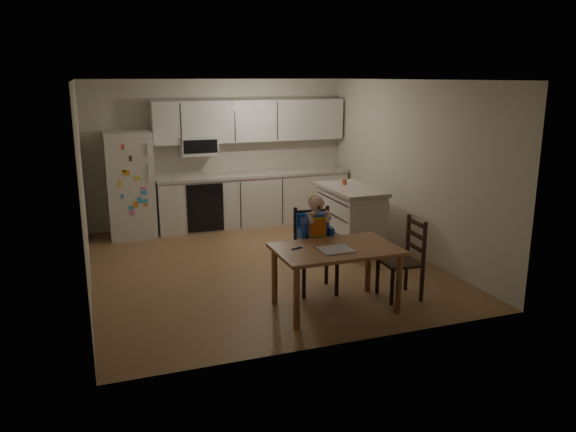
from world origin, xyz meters
The scene contains 10 objects.
room centered at (0.00, 0.48, 1.25)m, with size 4.52×5.01×2.51m.
refrigerator centered at (-1.55, 2.15, 0.85)m, with size 0.72×0.70×1.70m, color silver.
kitchen_run centered at (0.50, 2.24, 0.88)m, with size 3.37×0.62×2.15m.
kitchen_island centered at (1.49, 0.34, 0.47)m, with size 0.67×1.27×0.94m.
red_cup centered at (1.50, 0.57, 0.98)m, with size 0.07×0.07×0.09m, color #DF522D.
dining_table centered at (0.32, -1.70, 0.62)m, with size 1.34×0.86×0.72m.
napkin centered at (0.27, -1.79, 0.73)m, with size 0.34×0.30×0.01m, color #AEAEB3.
toddler_spoon centered at (-0.11, -1.60, 0.73)m, with size 0.02×0.02×0.12m, color #1746AA.
chair_booster centered at (0.33, -1.08, 0.72)m, with size 0.49×0.49×1.19m.
chair_side centered at (1.27, -1.65, 0.54)m, with size 0.44×0.44×0.95m.
Camera 1 is at (-2.17, -7.05, 2.54)m, focal length 35.00 mm.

